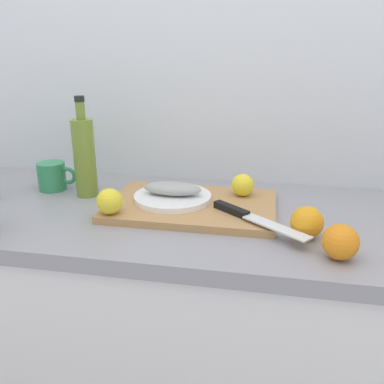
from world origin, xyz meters
The scene contains 12 objects.
back_wall centered at (0.00, 0.33, 1.25)m, with size 3.20×0.05×2.50m, color silver.
kitchen_counter centered at (0.00, 0.00, 0.45)m, with size 2.00×0.60×0.90m.
cutting_board centered at (-0.01, 0.02, 0.91)m, with size 0.45×0.30×0.02m, color tan.
white_plate centered at (-0.07, 0.03, 0.93)m, with size 0.22×0.22×0.01m, color white.
fish_fillet centered at (-0.07, 0.03, 0.95)m, with size 0.16×0.07×0.04m, color #999E99.
chef_knife centered at (0.14, -0.07, 0.93)m, with size 0.24×0.20×0.02m.
lemon_0 centered at (0.12, 0.10, 0.95)m, with size 0.06×0.06×0.06m, color yellow.
lemon_1 centered at (-0.20, -0.10, 0.95)m, with size 0.07×0.07×0.07m, color yellow.
olive_oil_bottle centered at (-0.35, 0.07, 1.02)m, with size 0.06×0.06×0.30m.
coffee_mug_1 centered at (-0.47, 0.10, 0.94)m, with size 0.13×0.09×0.09m.
orange_0 centered at (0.35, -0.20, 0.94)m, with size 0.08×0.08×0.08m, color orange.
orange_2 centered at (0.28, -0.11, 0.94)m, with size 0.08×0.08×0.08m, color orange.
Camera 1 is at (0.19, -1.02, 1.32)m, focal length 38.46 mm.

